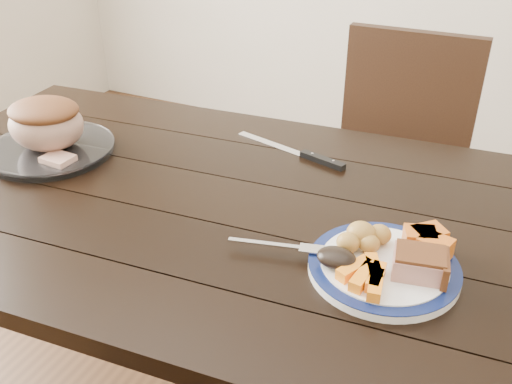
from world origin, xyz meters
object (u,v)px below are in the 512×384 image
at_px(chair_far, 394,166).
at_px(pork_slice, 419,264).
at_px(dining_table, 227,235).
at_px(fork, 283,246).
at_px(carving_knife, 309,156).
at_px(serving_platter, 52,151).
at_px(dinner_plate, 383,268).
at_px(roast_joint, 46,125).

relative_size(chair_far, pork_slice, 10.72).
bearing_deg(dining_table, fork, -34.37).
bearing_deg(carving_knife, serving_platter, -142.17).
bearing_deg(dinner_plate, roast_joint, 173.17).
height_order(roast_joint, carving_knife, roast_joint).
bearing_deg(dinner_plate, serving_platter, 173.17).
xyz_separation_m(dining_table, roast_joint, (-0.49, 0.01, 0.17)).
distance_m(dining_table, fork, 0.25).
height_order(chair_far, roast_joint, chair_far).
relative_size(dining_table, serving_platter, 5.59).
bearing_deg(fork, dining_table, 131.51).
bearing_deg(serving_platter, fork, -11.24).
distance_m(pork_slice, fork, 0.24).
bearing_deg(dining_table, roast_joint, 179.17).
xyz_separation_m(chair_far, serving_platter, (-0.70, -0.73, 0.23)).
distance_m(dining_table, serving_platter, 0.50).
height_order(dinner_plate, roast_joint, roast_joint).
bearing_deg(serving_platter, dining_table, -0.83).
relative_size(dinner_plate, carving_knife, 0.84).
bearing_deg(serving_platter, roast_joint, 90.00).
distance_m(chair_far, carving_knife, 0.55).
bearing_deg(roast_joint, fork, -11.24).
height_order(dining_table, serving_platter, serving_platter).
bearing_deg(fork, carving_knife, 90.07).
distance_m(chair_far, serving_platter, 1.04).
distance_m(dining_table, chair_far, 0.78).
bearing_deg(dining_table, dinner_plate, -14.66).
bearing_deg(carving_knife, fork, -61.39).
xyz_separation_m(serving_platter, pork_slice, (0.92, -0.11, 0.03)).
xyz_separation_m(dinner_plate, fork, (-0.18, -0.03, 0.01)).
height_order(dining_table, carving_knife, carving_knife).
xyz_separation_m(dining_table, carving_knife, (0.09, 0.26, 0.10)).
xyz_separation_m(dining_table, dinner_plate, (0.37, -0.10, 0.10)).
relative_size(chair_far, roast_joint, 5.01).
distance_m(serving_platter, roast_joint, 0.07).
distance_m(fork, carving_knife, 0.40).
relative_size(chair_far, dinner_plate, 3.50).
bearing_deg(carving_knife, dinner_plate, -37.63).
height_order(dinner_plate, pork_slice, pork_slice).
distance_m(dining_table, roast_joint, 0.52).
bearing_deg(carving_knife, chair_far, 90.48).
relative_size(dining_table, dinner_plate, 6.27).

